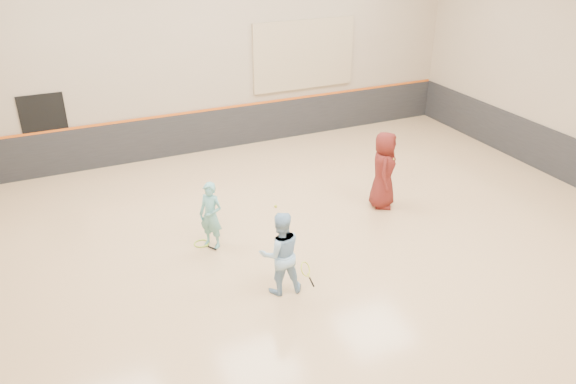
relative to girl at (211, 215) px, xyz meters
name	(u,v)px	position (x,y,z in m)	size (l,w,h in m)	color
room	(307,213)	(1.75, -0.87, 0.10)	(15.04, 12.04, 6.22)	tan
wainscot_back	(216,129)	(1.75, 5.10, -0.12)	(14.90, 0.04, 1.20)	#232326
wainscot_right	(572,162)	(9.22, -0.87, -0.12)	(0.04, 11.90, 1.20)	#232326
accent_stripe	(215,109)	(1.75, 5.09, 0.50)	(14.90, 0.03, 0.06)	#D85914
acoustic_panel	(304,55)	(4.55, 5.08, 1.78)	(3.20, 0.08, 2.00)	tan
doorway	(47,136)	(-2.75, 5.11, 0.38)	(1.10, 0.05, 2.20)	black
girl	(211,215)	(0.00, 0.00, 0.00)	(0.52, 0.34, 1.44)	#68B5B3
instructor	(281,253)	(0.67, -2.00, 0.08)	(0.78, 0.61, 1.61)	#92BEE2
young_man	(384,170)	(4.19, 0.08, 0.20)	(0.90, 0.58, 1.84)	#5D1A16
held_racket	(305,269)	(1.04, -2.26, -0.20)	(0.31, 0.31, 0.56)	#CEDF30
spare_racket	(201,243)	(-0.20, 0.15, -0.69)	(0.72, 0.72, 0.06)	#A2CF2D
ball_under_racket	(293,244)	(1.53, -0.67, -0.68)	(0.07, 0.07, 0.07)	yellow
ball_in_hand	(393,160)	(4.29, -0.10, 0.51)	(0.07, 0.07, 0.07)	yellow
ball_beside_spare	(276,206)	(1.86, 1.01, -0.68)	(0.07, 0.07, 0.07)	#B4CE30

